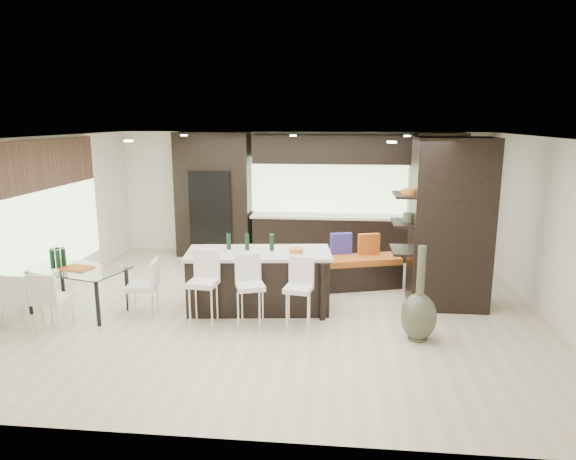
# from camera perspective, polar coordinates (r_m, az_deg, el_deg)

# --- Properties ---
(ground) EXTENTS (8.00, 8.00, 0.00)m
(ground) POSITION_cam_1_polar(r_m,az_deg,el_deg) (8.34, -0.43, -8.62)
(ground) COLOR beige
(ground) RESTS_ON ground
(back_wall) EXTENTS (8.00, 0.02, 2.70)m
(back_wall) POSITION_cam_1_polar(r_m,az_deg,el_deg) (11.39, 1.49, 4.06)
(back_wall) COLOR white
(back_wall) RESTS_ON ground
(left_wall) EXTENTS (0.02, 7.00, 2.70)m
(left_wall) POSITION_cam_1_polar(r_m,az_deg,el_deg) (9.29, -25.80, 0.96)
(left_wall) COLOR white
(left_wall) RESTS_ON ground
(right_wall) EXTENTS (0.02, 7.00, 2.70)m
(right_wall) POSITION_cam_1_polar(r_m,az_deg,el_deg) (8.52, 27.39, -0.12)
(right_wall) COLOR white
(right_wall) RESTS_ON ground
(ceiling) EXTENTS (8.00, 7.00, 0.02)m
(ceiling) POSITION_cam_1_polar(r_m,az_deg,el_deg) (7.80, -0.46, 10.26)
(ceiling) COLOR white
(ceiling) RESTS_ON ground
(window_left) EXTENTS (0.04, 3.20, 1.90)m
(window_left) POSITION_cam_1_polar(r_m,az_deg,el_deg) (9.43, -24.96, 1.20)
(window_left) COLOR #B2D199
(window_left) RESTS_ON left_wall
(window_back) EXTENTS (3.40, 0.04, 1.20)m
(window_back) POSITION_cam_1_polar(r_m,az_deg,el_deg) (11.30, 4.53, 4.98)
(window_back) COLOR #B2D199
(window_back) RESTS_ON back_wall
(stone_accent) EXTENTS (0.08, 3.00, 0.80)m
(stone_accent) POSITION_cam_1_polar(r_m,az_deg,el_deg) (9.30, -25.30, 6.64)
(stone_accent) COLOR brown
(stone_accent) RESTS_ON left_wall
(ceiling_spots) EXTENTS (4.00, 3.00, 0.02)m
(ceiling_spots) POSITION_cam_1_polar(r_m,az_deg,el_deg) (8.05, -0.26, 10.17)
(ceiling_spots) COLOR white
(ceiling_spots) RESTS_ON ceiling
(back_cabinetry) EXTENTS (6.80, 0.68, 2.70)m
(back_cabinetry) POSITION_cam_1_polar(r_m,az_deg,el_deg) (11.04, 3.95, 3.77)
(back_cabinetry) COLOR black
(back_cabinetry) RESTS_ON ground
(refrigerator) EXTENTS (0.90, 0.68, 1.90)m
(refrigerator) POSITION_cam_1_polar(r_m,az_deg,el_deg) (11.39, -8.25, 1.89)
(refrigerator) COLOR black
(refrigerator) RESTS_ON ground
(partition_column) EXTENTS (1.20, 0.80, 2.70)m
(partition_column) POSITION_cam_1_polar(r_m,az_deg,el_deg) (8.49, 17.60, 0.66)
(partition_column) COLOR black
(partition_column) RESTS_ON ground
(kitchen_island) EXTENTS (2.35, 1.22, 0.94)m
(kitchen_island) POSITION_cam_1_polar(r_m,az_deg,el_deg) (8.18, -3.25, -5.59)
(kitchen_island) COLOR black
(kitchen_island) RESTS_ON ground
(stool_left) EXTENTS (0.43, 0.43, 0.90)m
(stool_left) POSITION_cam_1_polar(r_m,az_deg,el_deg) (7.61, -9.37, -7.30)
(stool_left) COLOR silver
(stool_left) RESTS_ON ground
(stool_mid) EXTENTS (0.49, 0.49, 0.86)m
(stool_mid) POSITION_cam_1_polar(r_m,az_deg,el_deg) (7.47, -4.19, -7.66)
(stool_mid) COLOR silver
(stool_mid) RESTS_ON ground
(stool_right) EXTENTS (0.43, 0.43, 0.84)m
(stool_right) POSITION_cam_1_polar(r_m,az_deg,el_deg) (7.40, 1.15, -7.94)
(stool_right) COLOR silver
(stool_right) RESTS_ON ground
(bench) EXTENTS (1.55, 0.96, 0.56)m
(bench) POSITION_cam_1_polar(r_m,az_deg,el_deg) (9.34, 7.90, -4.64)
(bench) COLOR black
(bench) RESTS_ON ground
(floor_vase) EXTENTS (0.57, 0.57, 1.33)m
(floor_vase) POSITION_cam_1_polar(r_m,az_deg,el_deg) (7.20, 14.44, -6.85)
(floor_vase) COLOR #434934
(floor_vase) RESTS_ON ground
(dining_table) EXTENTS (1.64, 1.19, 0.71)m
(dining_table) POSITION_cam_1_polar(r_m,az_deg,el_deg) (8.67, -22.23, -6.26)
(dining_table) COLOR white
(dining_table) RESTS_ON ground
(chair_near) EXTENTS (0.49, 0.49, 0.82)m
(chair_near) POSITION_cam_1_polar(r_m,az_deg,el_deg) (8.07, -24.64, -7.41)
(chair_near) COLOR silver
(chair_near) RESTS_ON ground
(chair_far) EXTENTS (0.44, 0.44, 0.79)m
(chair_far) POSITION_cam_1_polar(r_m,az_deg,el_deg) (8.32, -27.36, -7.21)
(chair_far) COLOR silver
(chair_far) RESTS_ON ground
(chair_end) EXTENTS (0.49, 0.49, 0.80)m
(chair_end) POSITION_cam_1_polar(r_m,az_deg,el_deg) (8.23, -15.84, -6.43)
(chair_end) COLOR silver
(chair_end) RESTS_ON ground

